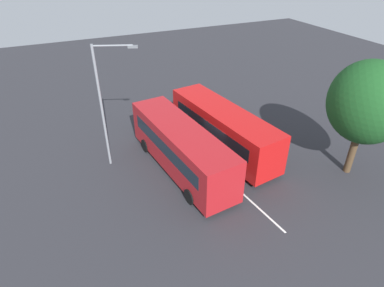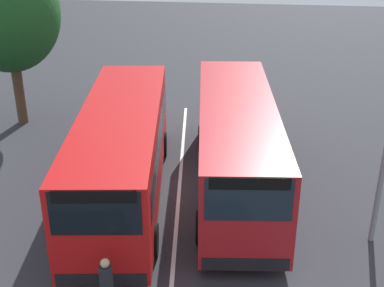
% 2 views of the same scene
% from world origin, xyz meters
% --- Properties ---
extents(ground_plane, '(73.22, 73.22, 0.00)m').
position_xyz_m(ground_plane, '(0.00, 0.00, 0.00)').
color(ground_plane, '#2B2B30').
extents(bus_far_left, '(10.04, 3.71, 3.08)m').
position_xyz_m(bus_far_left, '(0.79, -1.74, 1.69)').
color(bus_far_left, red).
rests_on(bus_far_left, ground).
extents(bus_center_left, '(10.01, 3.44, 3.08)m').
position_xyz_m(bus_center_left, '(-0.28, 1.89, 1.69)').
color(bus_center_left, '#AD191E').
rests_on(bus_center_left, ground).
extents(pedestrian, '(0.43, 0.43, 1.66)m').
position_xyz_m(pedestrian, '(6.22, -0.75, 0.98)').
color(pedestrian, '#232833').
rests_on(pedestrian, ground).
extents(street_lamp, '(1.06, 2.46, 7.96)m').
position_xyz_m(street_lamp, '(2.17, 5.76, 4.58)').
color(street_lamp, gray).
rests_on(street_lamp, ground).
extents(depot_tree, '(4.69, 4.22, 7.33)m').
position_xyz_m(depot_tree, '(-5.00, -7.81, 4.85)').
color(depot_tree, '#4C3823').
rests_on(depot_tree, ground).
extents(lane_stripe_outer_left, '(15.30, 1.78, 0.01)m').
position_xyz_m(lane_stripe_outer_left, '(0.00, 0.00, 0.00)').
color(lane_stripe_outer_left, silver).
rests_on(lane_stripe_outer_left, ground).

